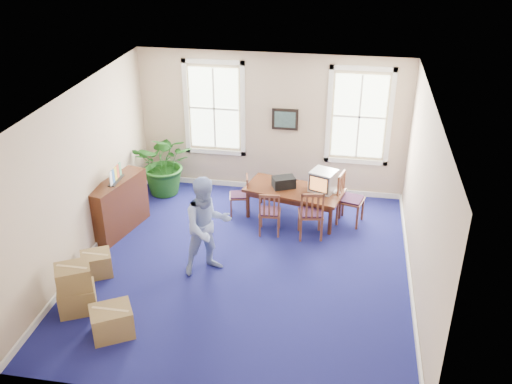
% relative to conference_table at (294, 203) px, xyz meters
% --- Properties ---
extents(floor, '(6.50, 6.50, 0.00)m').
position_rel_conference_table_xyz_m(floor, '(-0.67, -1.97, -0.34)').
color(floor, navy).
rests_on(floor, ground).
extents(ceiling, '(6.50, 6.50, 0.00)m').
position_rel_conference_table_xyz_m(ceiling, '(-0.67, -1.97, 2.86)').
color(ceiling, white).
rests_on(ceiling, ground).
extents(wall_back, '(6.50, 0.00, 6.50)m').
position_rel_conference_table_xyz_m(wall_back, '(-0.67, 1.28, 1.26)').
color(wall_back, tan).
rests_on(wall_back, ground).
extents(wall_front, '(6.50, 0.00, 6.50)m').
position_rel_conference_table_xyz_m(wall_front, '(-0.67, -5.22, 1.26)').
color(wall_front, tan).
rests_on(wall_front, ground).
extents(wall_left, '(0.00, 6.50, 6.50)m').
position_rel_conference_table_xyz_m(wall_left, '(-3.67, -1.97, 1.26)').
color(wall_left, tan).
rests_on(wall_left, ground).
extents(wall_right, '(0.00, 6.50, 6.50)m').
position_rel_conference_table_xyz_m(wall_right, '(2.33, -1.97, 1.26)').
color(wall_right, tan).
rests_on(wall_right, ground).
extents(baseboard_back, '(6.00, 0.04, 0.12)m').
position_rel_conference_table_xyz_m(baseboard_back, '(-0.67, 1.25, -0.28)').
color(baseboard_back, white).
rests_on(baseboard_back, ground).
extents(baseboard_left, '(0.04, 6.50, 0.12)m').
position_rel_conference_table_xyz_m(baseboard_left, '(-3.64, -1.97, -0.28)').
color(baseboard_left, white).
rests_on(baseboard_left, ground).
extents(baseboard_right, '(0.04, 6.50, 0.12)m').
position_rel_conference_table_xyz_m(baseboard_right, '(2.30, -1.97, -0.28)').
color(baseboard_right, white).
rests_on(baseboard_right, ground).
extents(window_left, '(1.40, 0.12, 2.20)m').
position_rel_conference_table_xyz_m(window_left, '(-1.97, 1.26, 1.56)').
color(window_left, white).
rests_on(window_left, ground).
extents(window_right, '(1.40, 0.12, 2.20)m').
position_rel_conference_table_xyz_m(window_right, '(1.23, 1.26, 1.56)').
color(window_right, white).
rests_on(window_right, ground).
extents(wall_picture, '(0.58, 0.06, 0.48)m').
position_rel_conference_table_xyz_m(wall_picture, '(-0.37, 1.23, 1.41)').
color(wall_picture, black).
rests_on(wall_picture, ground).
extents(conference_table, '(2.16, 1.34, 0.68)m').
position_rel_conference_table_xyz_m(conference_table, '(0.00, 0.00, 0.00)').
color(conference_table, '#482111').
rests_on(conference_table, ground).
extents(crt_tv, '(0.64, 0.66, 0.44)m').
position_rel_conference_table_xyz_m(crt_tv, '(0.59, 0.05, 0.56)').
color(crt_tv, '#B7B7BC').
rests_on(crt_tv, conference_table).
extents(game_console, '(0.19, 0.21, 0.04)m').
position_rel_conference_table_xyz_m(game_console, '(0.86, 0.00, 0.36)').
color(game_console, white).
rests_on(game_console, conference_table).
extents(equipment_bag, '(0.54, 0.46, 0.23)m').
position_rel_conference_table_xyz_m(equipment_bag, '(-0.23, 0.05, 0.46)').
color(equipment_bag, black).
rests_on(equipment_bag, conference_table).
extents(chair_near_left, '(0.46, 0.46, 0.96)m').
position_rel_conference_table_xyz_m(chair_near_left, '(-0.41, -0.68, 0.14)').
color(chair_near_left, brown).
rests_on(chair_near_left, ground).
extents(chair_near_right, '(0.55, 0.55, 1.06)m').
position_rel_conference_table_xyz_m(chair_near_right, '(0.41, -0.68, 0.19)').
color(chair_near_right, brown).
rests_on(chair_near_right, ground).
extents(chair_end_left, '(0.47, 0.47, 0.87)m').
position_rel_conference_table_xyz_m(chair_end_left, '(-1.18, 0.00, 0.09)').
color(chair_end_left, brown).
rests_on(chair_end_left, ground).
extents(chair_end_right, '(0.60, 0.60, 1.10)m').
position_rel_conference_table_xyz_m(chair_end_right, '(1.18, 0.00, 0.21)').
color(chair_end_right, brown).
rests_on(chair_end_right, ground).
extents(man, '(1.14, 1.09, 1.85)m').
position_rel_conference_table_xyz_m(man, '(-1.30, -2.19, 0.59)').
color(man, '#879CD6').
rests_on(man, ground).
extents(credenza, '(0.77, 1.54, 1.16)m').
position_rel_conference_table_xyz_m(credenza, '(-3.42, -1.13, 0.24)').
color(credenza, '#482111').
rests_on(credenza, ground).
extents(brochure_rack, '(0.29, 0.71, 0.31)m').
position_rel_conference_table_xyz_m(brochure_rack, '(-3.40, -1.13, 0.98)').
color(brochure_rack, '#99999E').
rests_on(brochure_rack, credenza).
extents(potted_plant, '(1.44, 1.28, 1.49)m').
position_rel_conference_table_xyz_m(potted_plant, '(-3.00, 0.67, 0.41)').
color(potted_plant, '#1A5116').
rests_on(potted_plant, ground).
extents(cardboard_boxes, '(2.10, 2.10, 0.90)m').
position_rel_conference_table_xyz_m(cardboard_boxes, '(-2.92, -3.57, 0.11)').
color(cardboard_boxes, olive).
rests_on(cardboard_boxes, ground).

